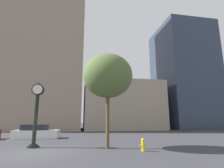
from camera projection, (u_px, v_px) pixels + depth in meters
The scene contains 8 objects.
ground_plane at pixel (38, 152), 10.02m from camera, with size 200.00×200.00×0.00m, color #38383D.
building_tall_tower at pixel (48, 40), 35.97m from camera, with size 14.40×12.00×36.01m.
building_storefront_row at pixel (121, 106), 35.89m from camera, with size 14.86×12.00×9.10m.
building_glass_modern at pixel (183, 77), 39.83m from camera, with size 10.81×12.00×22.99m.
street_clock at pixel (36, 110), 12.26m from camera, with size 0.81×0.77×4.49m.
car_white at pixel (36, 133), 17.58m from camera, with size 4.41×2.00×1.38m.
fire_hydrant_far at pixel (143, 145), 10.44m from camera, with size 0.48×0.21×0.75m.
bare_tree at pixel (108, 76), 12.33m from camera, with size 3.46×3.46×6.45m.
Camera 1 is at (2.34, -11.20, 1.84)m, focal length 28.00 mm.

